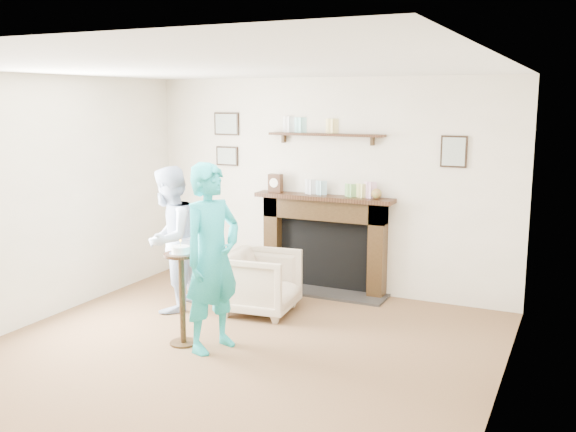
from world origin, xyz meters
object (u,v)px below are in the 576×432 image
object	(u,v)px
man	(172,309)
woman	(214,348)
armchair	(261,312)
pedestal_table	(182,280)

from	to	relation	value
man	woman	distance (m)	1.26
armchair	man	distance (m)	0.98
pedestal_table	woman	bearing A→B (deg)	5.38
armchair	pedestal_table	size ratio (longest dim) A/B	0.73
man	pedestal_table	size ratio (longest dim) A/B	1.56
man	pedestal_table	world-z (taller)	pedestal_table
man	woman	size ratio (longest dim) A/B	0.91
woman	man	bearing A→B (deg)	68.69
armchair	woman	bearing A→B (deg)	177.93
woman	pedestal_table	xyz separation A→B (m)	(-0.31, -0.03, 0.61)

